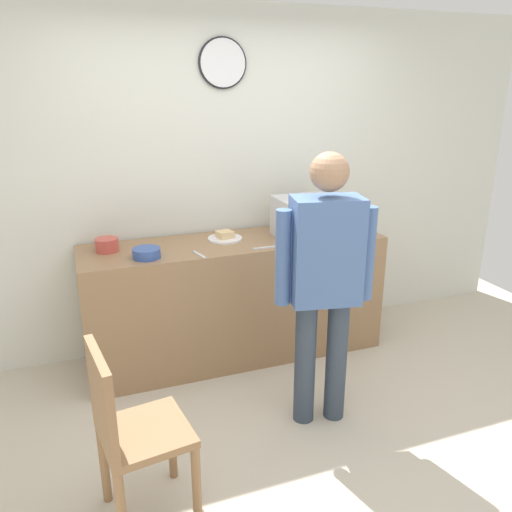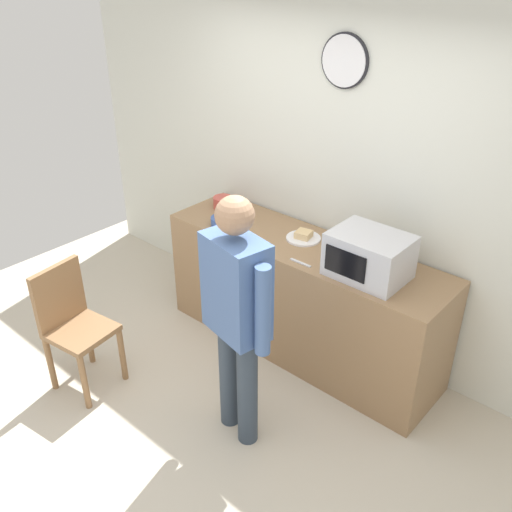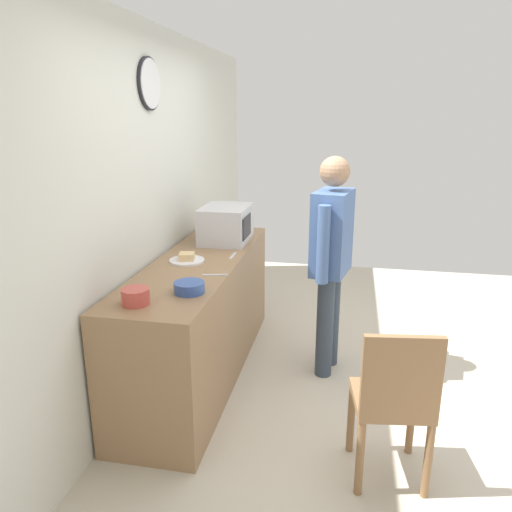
# 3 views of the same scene
# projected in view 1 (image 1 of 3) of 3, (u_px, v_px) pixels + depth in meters

# --- Properties ---
(ground_plane) EXTENTS (6.00, 6.00, 0.00)m
(ground_plane) POSITION_uv_depth(u_px,v_px,m) (305.00, 448.00, 2.99)
(ground_plane) COLOR beige
(back_wall) EXTENTS (5.40, 0.13, 2.60)m
(back_wall) POSITION_uv_depth(u_px,v_px,m) (223.00, 182.00, 3.99)
(back_wall) COLOR silver
(back_wall) RESTS_ON ground_plane
(kitchen_counter) EXTENTS (2.25, 0.62, 0.93)m
(kitchen_counter) POSITION_uv_depth(u_px,v_px,m) (235.00, 299.00, 3.91)
(kitchen_counter) COLOR #93704C
(kitchen_counter) RESTS_ON ground_plane
(microwave) EXTENTS (0.50, 0.39, 0.30)m
(microwave) POSITION_uv_depth(u_px,v_px,m) (310.00, 217.00, 3.84)
(microwave) COLOR silver
(microwave) RESTS_ON kitchen_counter
(sandwich_plate) EXTENTS (0.26, 0.26, 0.07)m
(sandwich_plate) POSITION_uv_depth(u_px,v_px,m) (225.00, 237.00, 3.80)
(sandwich_plate) COLOR white
(sandwich_plate) RESTS_ON kitchen_counter
(salad_bowl) EXTENTS (0.16, 0.16, 0.09)m
(salad_bowl) POSITION_uv_depth(u_px,v_px,m) (107.00, 245.00, 3.53)
(salad_bowl) COLOR #C64C42
(salad_bowl) RESTS_ON kitchen_counter
(cereal_bowl) EXTENTS (0.19, 0.19, 0.07)m
(cereal_bowl) POSITION_uv_depth(u_px,v_px,m) (146.00, 253.00, 3.39)
(cereal_bowl) COLOR #33519E
(cereal_bowl) RESTS_ON kitchen_counter
(fork_utensil) EXTENTS (0.06, 0.17, 0.01)m
(fork_utensil) POSITION_uv_depth(u_px,v_px,m) (199.00, 255.00, 3.45)
(fork_utensil) COLOR silver
(fork_utensil) RESTS_ON kitchen_counter
(spoon_utensil) EXTENTS (0.17, 0.02, 0.01)m
(spoon_utensil) POSITION_uv_depth(u_px,v_px,m) (264.00, 248.00, 3.60)
(spoon_utensil) COLOR silver
(spoon_utensil) RESTS_ON kitchen_counter
(person_standing) EXTENTS (0.58, 0.31, 1.69)m
(person_standing) POSITION_uv_depth(u_px,v_px,m) (325.00, 274.00, 2.96)
(person_standing) COLOR #323E4D
(person_standing) RESTS_ON ground_plane
(wooden_chair) EXTENTS (0.45, 0.45, 0.94)m
(wooden_chair) POSITION_uv_depth(u_px,v_px,m) (129.00, 428.00, 2.35)
(wooden_chair) COLOR olive
(wooden_chair) RESTS_ON ground_plane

